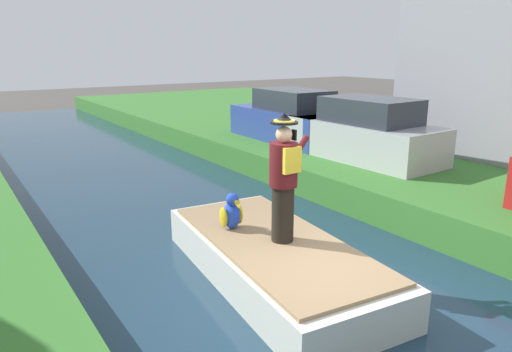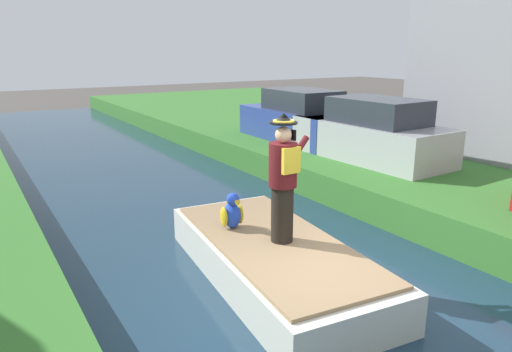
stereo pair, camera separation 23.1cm
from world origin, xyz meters
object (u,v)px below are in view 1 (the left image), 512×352
Objects in this scene: boat at (275,259)px; parked_car_blue at (290,119)px; parked_car_silver at (364,133)px; parrot_plush at (231,213)px; person_pirate at (284,179)px.

parked_car_blue is (4.86, 5.84, 0.99)m from boat.
parked_car_silver and parked_car_blue have the same top height.
boat is at bearing -69.47° from parrot_plush.
boat is 0.97m from parrot_plush.
parrot_plush is at bearing -135.26° from parked_car_blue.
parked_car_blue is at bearing 39.60° from person_pirate.
parked_car_silver is 2.96m from parked_car_blue.
parrot_plush is at bearing -157.49° from parked_car_silver.
boat is 5.73m from parked_car_silver.
parked_car_silver is at bearing 30.65° from boat.
person_pirate reaches higher than parked_car_blue.
person_pirate is 5.63m from parked_car_silver.
parked_car_silver is (4.78, 2.96, -0.25)m from person_pirate.
person_pirate is 0.46× the size of parked_car_blue.
parked_car_blue reaches higher than boat.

